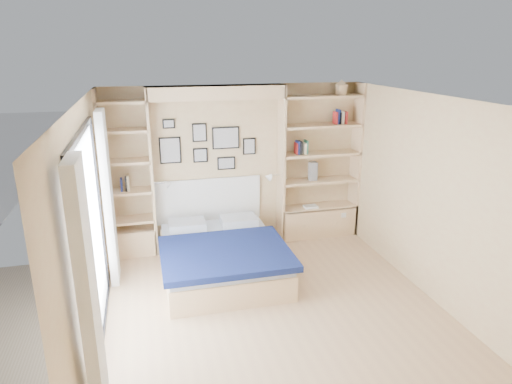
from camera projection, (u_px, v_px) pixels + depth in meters
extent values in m
plane|color=tan|center=(275.00, 311.00, 5.48)|extent=(4.50, 4.50, 0.00)
plane|color=tan|center=(235.00, 165.00, 7.18)|extent=(4.00, 0.00, 4.00)
plane|color=tan|center=(373.00, 328.00, 3.02)|extent=(4.00, 0.00, 4.00)
plane|color=tan|center=(88.00, 230.00, 4.64)|extent=(0.00, 4.50, 4.50)
plane|color=tan|center=(433.00, 200.00, 5.57)|extent=(0.00, 4.50, 4.50)
plane|color=white|center=(278.00, 100.00, 4.72)|extent=(4.50, 4.50, 0.00)
cube|color=#DAB685|center=(151.00, 173.00, 6.72)|extent=(0.04, 0.35, 2.50)
cube|color=#DAB685|center=(281.00, 165.00, 7.18)|extent=(0.04, 0.35, 2.50)
cube|color=#DAB685|center=(217.00, 92.00, 6.60)|extent=(2.00, 0.35, 0.20)
cube|color=#DAB685|center=(356.00, 161.00, 7.48)|extent=(0.04, 0.35, 2.50)
cube|color=#DAB685|center=(103.00, 177.00, 6.56)|extent=(0.04, 0.35, 2.50)
cube|color=#DAB685|center=(317.00, 221.00, 7.64)|extent=(1.30, 0.35, 0.50)
cube|color=#DAB685|center=(133.00, 241.00, 6.95)|extent=(0.70, 0.35, 0.40)
cube|color=black|center=(79.00, 135.00, 4.34)|extent=(0.04, 2.08, 0.06)
cube|color=black|center=(103.00, 333.00, 5.01)|extent=(0.04, 2.08, 0.06)
cube|color=black|center=(81.00, 293.00, 3.75)|extent=(0.04, 0.06, 2.20)
cube|color=black|center=(100.00, 211.00, 5.63)|extent=(0.04, 0.06, 2.20)
cube|color=silver|center=(91.00, 242.00, 4.68)|extent=(0.01, 2.00, 2.20)
cube|color=white|center=(89.00, 304.00, 3.49)|extent=(0.10, 0.45, 2.30)
cube|color=white|center=(108.00, 199.00, 5.89)|extent=(0.10, 0.45, 2.30)
cube|color=#DAB685|center=(318.00, 207.00, 7.56)|extent=(1.30, 0.35, 0.04)
cube|color=#DAB685|center=(319.00, 181.00, 7.42)|extent=(1.30, 0.35, 0.04)
cube|color=#DAB685|center=(320.00, 154.00, 7.29)|extent=(1.30, 0.35, 0.04)
cube|color=#DAB685|center=(321.00, 126.00, 7.15)|extent=(1.30, 0.35, 0.04)
cube|color=#DAB685|center=(323.00, 97.00, 7.01)|extent=(1.30, 0.35, 0.04)
cube|color=#DAB685|center=(131.00, 220.00, 6.85)|extent=(0.70, 0.35, 0.04)
cube|color=#DAB685|center=(128.00, 191.00, 6.71)|extent=(0.70, 0.35, 0.04)
cube|color=#DAB685|center=(126.00, 162.00, 6.57)|extent=(0.70, 0.35, 0.04)
cube|color=#DAB685|center=(123.00, 131.00, 6.44)|extent=(0.70, 0.35, 0.04)
cube|color=#DAB685|center=(120.00, 102.00, 6.32)|extent=(0.70, 0.35, 0.04)
cube|color=#DAB685|center=(222.00, 262.00, 6.34)|extent=(1.57, 1.96, 0.34)
cube|color=#ADB2BC|center=(221.00, 248.00, 6.27)|extent=(1.53, 1.92, 0.10)
cube|color=#0D1742|center=(225.00, 253.00, 5.94)|extent=(1.67, 1.37, 0.08)
cube|color=#ADB2BC|center=(187.00, 225.00, 6.77)|extent=(0.54, 0.39, 0.12)
cube|color=#ADB2BC|center=(239.00, 220.00, 6.96)|extent=(0.54, 0.39, 0.12)
cube|color=white|center=(208.00, 200.00, 7.21)|extent=(1.67, 0.04, 0.70)
cube|color=black|center=(170.00, 150.00, 6.83)|extent=(0.32, 0.02, 0.40)
cube|color=gray|center=(170.00, 150.00, 6.82)|extent=(0.28, 0.01, 0.36)
cube|color=black|center=(200.00, 133.00, 6.86)|extent=(0.22, 0.02, 0.28)
cube|color=gray|center=(200.00, 133.00, 6.85)|extent=(0.18, 0.01, 0.24)
cube|color=black|center=(200.00, 155.00, 6.97)|extent=(0.22, 0.02, 0.22)
cube|color=gray|center=(200.00, 155.00, 6.96)|extent=(0.18, 0.01, 0.18)
cube|color=black|center=(226.00, 138.00, 6.99)|extent=(0.42, 0.02, 0.34)
cube|color=gray|center=(226.00, 138.00, 6.97)|extent=(0.38, 0.01, 0.30)
cube|color=black|center=(226.00, 163.00, 7.11)|extent=(0.28, 0.02, 0.20)
cube|color=gray|center=(226.00, 163.00, 7.10)|extent=(0.24, 0.01, 0.16)
cube|color=black|center=(249.00, 146.00, 7.12)|extent=(0.20, 0.02, 0.26)
cube|color=gray|center=(249.00, 146.00, 7.11)|extent=(0.16, 0.01, 0.22)
cube|color=black|center=(169.00, 124.00, 6.71)|extent=(0.18, 0.02, 0.14)
cube|color=gray|center=(169.00, 124.00, 6.70)|extent=(0.14, 0.01, 0.10)
cylinder|color=silver|center=(162.00, 183.00, 6.72)|extent=(0.20, 0.02, 0.02)
cone|color=white|center=(169.00, 184.00, 6.75)|extent=(0.13, 0.12, 0.15)
cylinder|color=silver|center=(274.00, 175.00, 7.12)|extent=(0.20, 0.02, 0.02)
cone|color=white|center=(268.00, 177.00, 7.10)|extent=(0.13, 0.12, 0.15)
cube|color=#A51E1E|center=(296.00, 148.00, 7.15)|extent=(0.02, 0.15, 0.18)
cube|color=navy|center=(297.00, 147.00, 7.15)|extent=(0.03, 0.15, 0.21)
cube|color=black|center=(300.00, 147.00, 7.16)|extent=(0.03, 0.15, 0.20)
cube|color=#BFB28C|center=(304.00, 148.00, 7.18)|extent=(0.04, 0.15, 0.17)
cube|color=#26593F|center=(306.00, 147.00, 7.19)|extent=(0.03, 0.15, 0.21)
cube|color=#A51E1E|center=(335.00, 118.00, 7.16)|extent=(0.02, 0.15, 0.19)
cube|color=navy|center=(338.00, 117.00, 7.17)|extent=(0.03, 0.15, 0.23)
cube|color=black|center=(339.00, 118.00, 7.18)|extent=(0.03, 0.15, 0.19)
cube|color=tan|center=(342.00, 117.00, 7.19)|extent=(0.04, 0.15, 0.20)
cube|color=#A51E1E|center=(345.00, 117.00, 7.20)|extent=(0.03, 0.15, 0.19)
cube|color=navy|center=(121.00, 185.00, 6.65)|extent=(0.02, 0.15, 0.18)
cube|color=black|center=(126.00, 184.00, 6.66)|extent=(0.03, 0.15, 0.20)
cube|color=#BFB28C|center=(128.00, 183.00, 6.67)|extent=(0.03, 0.15, 0.23)
cube|color=#DAB685|center=(341.00, 90.00, 7.05)|extent=(0.13, 0.13, 0.15)
cone|color=#DAB685|center=(342.00, 82.00, 7.02)|extent=(0.20, 0.20, 0.08)
cube|color=slate|center=(313.00, 171.00, 7.34)|extent=(0.12, 0.12, 0.30)
cube|color=white|center=(311.00, 207.00, 7.46)|extent=(0.22, 0.16, 0.03)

